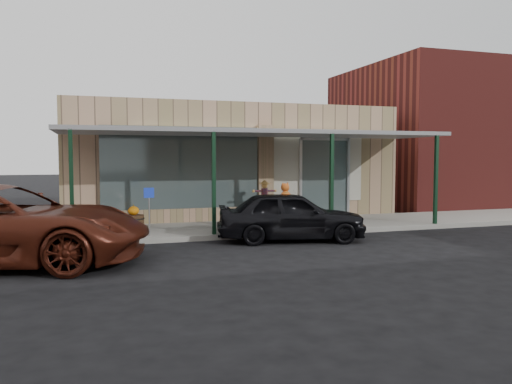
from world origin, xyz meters
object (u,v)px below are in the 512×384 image
object	(u,v)px
parked_sedan	(291,216)
barrel_scarecrow	(265,208)
barrel_pumpkin	(134,220)
handicap_sign	(149,205)

from	to	relation	value
parked_sedan	barrel_scarecrow	bearing A→B (deg)	8.05
barrel_scarecrow	barrel_pumpkin	bearing A→B (deg)	171.50
barrel_scarecrow	handicap_sign	size ratio (longest dim) A/B	1.06
barrel_scarecrow	handicap_sign	world-z (taller)	barrel_scarecrow
barrel_pumpkin	parked_sedan	world-z (taller)	parked_sedan
barrel_pumpkin	handicap_sign	bearing A→B (deg)	-78.79
barrel_scarecrow	barrel_pumpkin	size ratio (longest dim) A/B	1.82
handicap_sign	parked_sedan	bearing A→B (deg)	-14.46
barrel_pumpkin	handicap_sign	distance (m)	1.70
barrel_scarecrow	barrel_pumpkin	distance (m)	4.23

